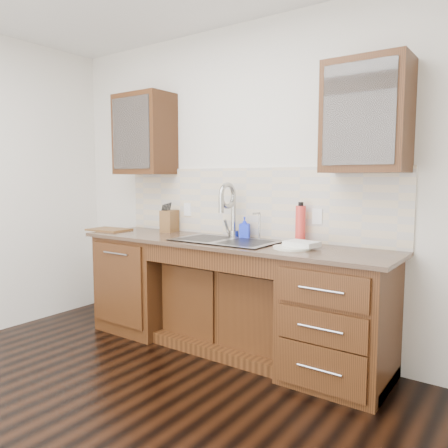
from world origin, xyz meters
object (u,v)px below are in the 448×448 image
Objects in this scene: soap_bottle at (245,228)px; plate at (292,248)px; water_bottle at (300,225)px; knife_block at (169,221)px; cutting_board at (109,230)px.

plate is at bearing -47.19° from soap_bottle.
water_bottle is 1.06× the size of plate.
water_bottle is at bearing -21.76° from soap_bottle.
water_bottle is 1.44× the size of knife_block.
cutting_board is (-1.87, -0.30, -0.14)m from water_bottle.
plate is at bearing 0.96° from cutting_board.
knife_block reaches higher than cutting_board.
knife_block is at bearing 25.39° from cutting_board.
soap_bottle is at bearing -178.60° from water_bottle.
water_bottle is 0.30m from plate.
water_bottle reaches higher than knife_block.
cutting_board reaches higher than plate.
water_bottle is 1.33m from knife_block.
plate is (0.57, -0.25, -0.08)m from soap_bottle.
cutting_board is (-1.37, -0.28, -0.08)m from soap_bottle.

